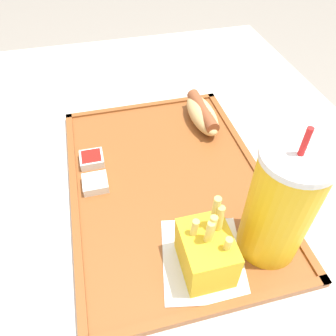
# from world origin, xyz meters

# --- Properties ---
(dining_table) EXTENTS (1.22, 0.87, 0.72)m
(dining_table) POSITION_xyz_m (0.00, 0.00, 0.36)
(dining_table) COLOR beige
(dining_table) RESTS_ON ground_plane
(food_tray) EXTENTS (0.46, 0.32, 0.01)m
(food_tray) POSITION_xyz_m (-0.02, 0.02, 0.72)
(food_tray) COLOR brown
(food_tray) RESTS_ON dining_table
(paper_napkin) EXTENTS (0.15, 0.13, 0.00)m
(paper_napkin) POSITION_xyz_m (0.13, 0.03, 0.73)
(paper_napkin) COLOR white
(paper_napkin) RESTS_ON food_tray
(soda_cup) EXTENTS (0.09, 0.09, 0.21)m
(soda_cup) POSITION_xyz_m (0.13, 0.13, 0.81)
(soda_cup) COLOR gold
(soda_cup) RESTS_ON food_tray
(hot_dog_far) EXTENTS (0.13, 0.05, 0.04)m
(hot_dog_far) POSITION_xyz_m (-0.16, 0.12, 0.75)
(hot_dog_far) COLOR #DBB270
(hot_dog_far) RESTS_ON food_tray
(fries_carton) EXTENTS (0.08, 0.06, 0.12)m
(fries_carton) POSITION_xyz_m (0.14, 0.03, 0.76)
(fries_carton) COLOR gold
(fries_carton) RESTS_ON food_tray
(sauce_cup_mayo) EXTENTS (0.04, 0.04, 0.02)m
(sauce_cup_mayo) POSITION_xyz_m (-0.04, -0.10, 0.73)
(sauce_cup_mayo) COLOR silver
(sauce_cup_mayo) RESTS_ON food_tray
(sauce_cup_ketchup) EXTENTS (0.04, 0.04, 0.02)m
(sauce_cup_ketchup) POSITION_xyz_m (-0.10, -0.10, 0.73)
(sauce_cup_ketchup) COLOR silver
(sauce_cup_ketchup) RESTS_ON food_tray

